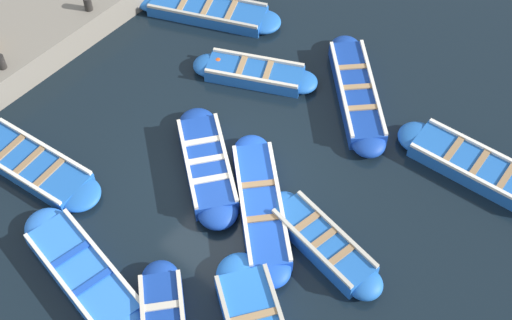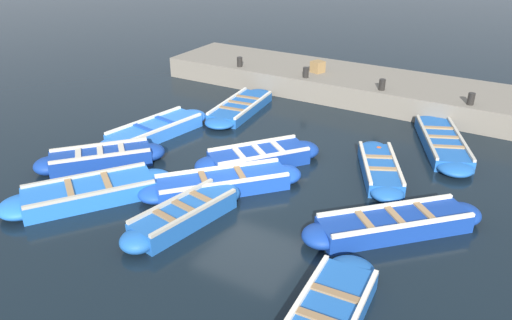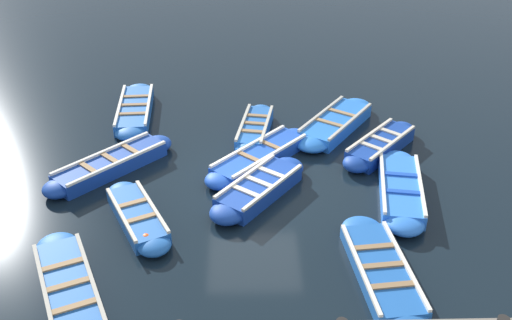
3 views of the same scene
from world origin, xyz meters
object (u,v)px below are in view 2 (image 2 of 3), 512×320
(boat_centre, at_px, (442,142))
(buoy_orange_near, at_px, (378,152))
(boat_alongside, at_px, (90,193))
(bollard_south, at_px, (471,99))
(boat_tucked, at_px, (184,215))
(bollard_mid_north, at_px, (306,72))
(boat_stern_in, at_px, (241,107))
(boat_drifting, at_px, (380,169))
(boat_end_of_row, at_px, (222,183))
(boat_bow_out, at_px, (394,224))
(bollard_north, at_px, (240,62))
(boat_far_corner, at_px, (259,158))
(boat_broadside, at_px, (101,158))
(bollard_mid_south, at_px, (382,85))
(boat_near_quay, at_px, (156,130))
(wooden_crate, at_px, (318,67))

(boat_centre, xyz_separation_m, buoy_orange_near, (1.53, -1.29, 0.01))
(boat_alongside, distance_m, bollard_south, 10.86)
(boat_tucked, distance_m, bollard_mid_north, 8.49)
(boat_tucked, xyz_separation_m, boat_stern_in, (-6.10, -2.46, -0.06))
(boat_drifting, relative_size, bollard_mid_north, 8.88)
(boat_end_of_row, height_order, bollard_south, bollard_south)
(boat_centre, height_order, boat_drifting, boat_drifting)
(boat_tucked, height_order, boat_bow_out, boat_tucked)
(bollard_mid_north, xyz_separation_m, bollard_south, (0.00, 5.32, 0.00))
(boat_end_of_row, bearing_deg, boat_drifting, 131.89)
(boat_centre, height_order, boat_alongside, boat_alongside)
(boat_bow_out, relative_size, bollard_south, 9.40)
(boat_end_of_row, bearing_deg, bollard_north, -150.83)
(boat_alongside, bearing_deg, boat_stern_in, -179.41)
(boat_end_of_row, relative_size, buoy_orange_near, 10.19)
(boat_end_of_row, height_order, boat_far_corner, boat_far_corner)
(boat_broadside, bearing_deg, bollard_south, 134.27)
(boat_alongside, distance_m, buoy_orange_near, 7.23)
(boat_tucked, height_order, bollard_south, bollard_south)
(boat_broadside, distance_m, boat_far_corner, 4.00)
(boat_bow_out, distance_m, boat_far_corner, 4.05)
(boat_end_of_row, height_order, bollard_north, bollard_north)
(boat_drifting, height_order, buoy_orange_near, boat_drifting)
(boat_alongside, bearing_deg, boat_end_of_row, 129.24)
(bollard_mid_north, bearing_deg, boat_end_of_row, 9.56)
(boat_tucked, height_order, boat_far_corner, boat_far_corner)
(boat_bow_out, bearing_deg, boat_broadside, -83.44)
(boat_broadside, xyz_separation_m, bollard_mid_south, (-7.34, 4.86, 0.71))
(boat_near_quay, distance_m, bollard_mid_south, 7.19)
(boat_broadside, distance_m, wooden_crate, 8.46)
(bollard_south, bearing_deg, bollard_mid_north, -90.00)
(boat_alongside, bearing_deg, boat_tucked, 97.96)
(boat_end_of_row, distance_m, boat_drifting, 3.88)
(bollard_mid_south, bearing_deg, buoy_orange_near, 17.52)
(boat_bow_out, relative_size, boat_far_corner, 1.04)
(boat_alongside, relative_size, bollard_mid_south, 10.41)
(boat_far_corner, bearing_deg, bollard_mid_south, 164.57)
(boat_end_of_row, xyz_separation_m, boat_alongside, (1.87, -2.29, 0.01))
(boat_tucked, bearing_deg, boat_bow_out, 116.03)
(bollard_north, height_order, bollard_mid_south, same)
(boat_drifting, distance_m, buoy_orange_near, 0.95)
(boat_stern_in, xyz_separation_m, bollard_mid_south, (-2.26, 3.87, 0.77))
(boat_near_quay, height_order, boat_stern_in, boat_near_quay)
(boat_centre, relative_size, bollard_north, 11.37)
(boat_near_quay, bearing_deg, bollard_mid_north, 156.34)
(boat_broadside, bearing_deg, boat_bow_out, 96.56)
(boat_broadside, bearing_deg, boat_drifting, 116.42)
(boat_centre, xyz_separation_m, boat_drifting, (2.42, -0.97, 0.01))
(boat_near_quay, distance_m, boat_tucked, 4.75)
(boat_centre, relative_size, buoy_orange_near, 12.06)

